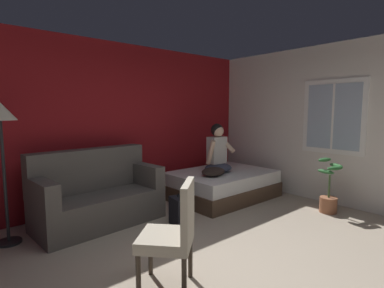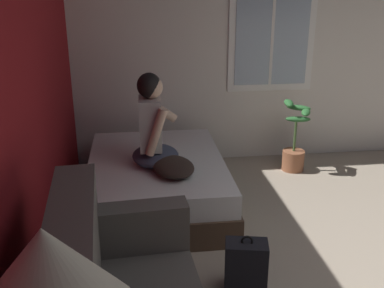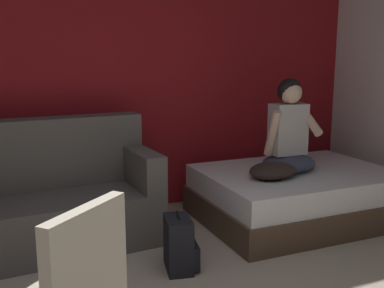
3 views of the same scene
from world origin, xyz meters
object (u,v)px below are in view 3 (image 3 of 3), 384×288
(backpack, at_px, (180,245))
(bed, at_px, (296,195))
(person_seated, at_px, (289,134))
(throw_pillow, at_px, (273,170))
(couch, at_px, (51,199))
(cell_phone, at_px, (272,179))

(backpack, bearing_deg, bed, 21.32)
(person_seated, relative_size, throw_pillow, 1.82)
(throw_pillow, bearing_deg, couch, 167.18)
(couch, height_order, person_seated, person_seated)
(cell_phone, bearing_deg, bed, -51.01)
(throw_pillow, relative_size, cell_phone, 3.33)
(person_seated, distance_m, backpack, 1.60)
(cell_phone, bearing_deg, person_seated, -41.20)
(throw_pillow, bearing_deg, person_seated, 31.45)
(bed, relative_size, person_seated, 2.09)
(person_seated, bearing_deg, throw_pillow, -148.55)
(backpack, distance_m, cell_phone, 1.13)
(couch, bearing_deg, cell_phone, -14.65)
(bed, xyz_separation_m, backpack, (-1.44, -0.56, -0.04))
(couch, distance_m, throw_pillow, 1.94)
(throw_pillow, bearing_deg, cell_phone, -129.03)
(bed, relative_size, throw_pillow, 3.82)
(bed, relative_size, cell_phone, 12.72)
(backpack, bearing_deg, throw_pillow, 21.53)
(person_seated, bearing_deg, couch, 173.06)
(backpack, relative_size, throw_pillow, 0.95)
(bed, height_order, throw_pillow, throw_pillow)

